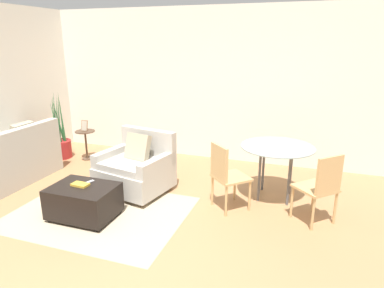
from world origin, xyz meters
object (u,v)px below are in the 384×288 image
at_px(ottoman, 84,200).
at_px(tv_remote_primary, 89,182).
at_px(potted_plant, 60,143).
at_px(couch, 4,165).
at_px(book_stack, 80,185).
at_px(picture_frame, 84,126).
at_px(armchair, 136,169).
at_px(dining_chair_near_right, 321,185).
at_px(dining_table, 277,153).
at_px(dining_chair_near_left, 226,173).
at_px(side_table, 86,140).

xyz_separation_m(ottoman, tv_remote_primary, (-0.00, 0.15, 0.20)).
bearing_deg(potted_plant, couch, -87.46).
bearing_deg(book_stack, ottoman, -22.78).
bearing_deg(tv_remote_primary, picture_frame, 126.95).
distance_m(armchair, dining_chair_near_right, 2.57).
relative_size(armchair, dining_table, 1.09).
distance_m(tv_remote_primary, dining_chair_near_right, 2.88).
xyz_separation_m(ottoman, potted_plant, (-1.86, 1.82, 0.07)).
bearing_deg(ottoman, couch, 165.28).
distance_m(potted_plant, dining_chair_near_left, 3.64).
bearing_deg(book_stack, dining_chair_near_left, 25.13).
relative_size(ottoman, potted_plant, 0.62).
bearing_deg(tv_remote_primary, armchair, 73.32).
height_order(book_stack, dining_table, dining_table).
bearing_deg(picture_frame, book_stack, -55.78).
bearing_deg(armchair, dining_chair_near_right, -3.32).
distance_m(armchair, dining_table, 2.05).
relative_size(side_table, dining_chair_near_left, 0.61).
xyz_separation_m(couch, potted_plant, (-0.06, 1.35, -0.02)).
bearing_deg(ottoman, armchair, 75.91).
distance_m(dining_table, dining_chair_near_left, 0.84).
bearing_deg(tv_remote_primary, dining_chair_near_right, 13.21).
distance_m(picture_frame, dining_table, 3.58).
xyz_separation_m(side_table, picture_frame, (0.00, 0.00, 0.27)).
bearing_deg(dining_chair_near_right, tv_remote_primary, -166.79).
xyz_separation_m(tv_remote_primary, potted_plant, (-1.85, 1.68, -0.13)).
xyz_separation_m(side_table, dining_chair_near_left, (2.96, -1.11, 0.14)).
height_order(couch, potted_plant, potted_plant).
height_order(side_table, dining_chair_near_left, dining_chair_near_left).
height_order(book_stack, tv_remote_primary, book_stack).
bearing_deg(book_stack, picture_frame, 124.22).
bearing_deg(book_stack, dining_chair_near_right, 15.43).
bearing_deg(dining_table, dining_chair_near_right, -45.00).
bearing_deg(potted_plant, dining_table, -6.10).
distance_m(potted_plant, side_table, 0.54).
distance_m(couch, book_stack, 1.81).
bearing_deg(dining_chair_near_right, dining_table, 135.00).
bearing_deg(picture_frame, armchair, -31.42).
bearing_deg(dining_chair_near_left, dining_table, 45.00).
bearing_deg(dining_table, side_table, 171.63).
distance_m(armchair, tv_remote_primary, 0.84).
bearing_deg(side_table, potted_plant, -170.73).
distance_m(side_table, picture_frame, 0.27).
bearing_deg(dining_table, book_stack, -148.76).
relative_size(ottoman, side_table, 1.46).
height_order(couch, dining_chair_near_left, couch).
distance_m(tv_remote_primary, picture_frame, 2.22).
bearing_deg(tv_remote_primary, dining_table, 29.26).
distance_m(dining_chair_near_left, dining_chair_near_right, 1.17).
bearing_deg(dining_chair_near_left, picture_frame, 159.50).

